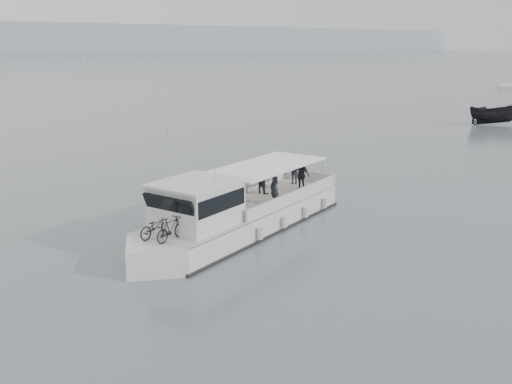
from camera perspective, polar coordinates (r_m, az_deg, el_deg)
ground at (r=26.83m, az=-2.45°, el=-2.63°), size 1400.00×1400.00×0.00m
tour_boat at (r=24.19m, az=-2.47°, el=-2.36°), size 12.61×6.91×5.39m
dark_motorboat at (r=63.47m, az=22.74°, el=7.17°), size 5.64×4.46×2.07m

